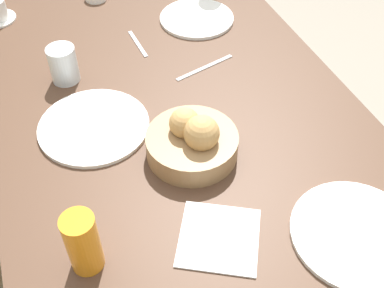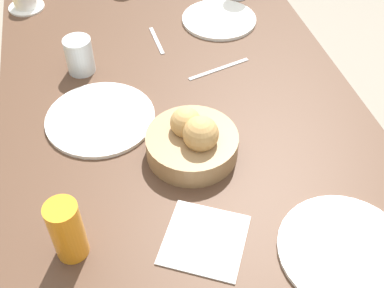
% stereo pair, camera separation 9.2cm
% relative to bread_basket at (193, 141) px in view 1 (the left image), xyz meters
% --- Properties ---
extents(ground_plane, '(10.00, 10.00, 0.00)m').
position_rel_bread_basket_xyz_m(ground_plane, '(0.09, -0.01, -0.79)').
color(ground_plane, gray).
extents(dining_table, '(1.57, 0.91, 0.75)m').
position_rel_bread_basket_xyz_m(dining_table, '(0.09, -0.01, -0.13)').
color(dining_table, '#4C3323').
rests_on(dining_table, ground_plane).
extents(bread_basket, '(0.21, 0.21, 0.12)m').
position_rel_bread_basket_xyz_m(bread_basket, '(0.00, 0.00, 0.00)').
color(bread_basket, '#99754C').
rests_on(bread_basket, dining_table).
extents(plate_near_left, '(0.26, 0.26, 0.01)m').
position_rel_bread_basket_xyz_m(plate_near_left, '(-0.32, -0.22, -0.04)').
color(plate_near_left, white).
rests_on(plate_near_left, dining_table).
extents(plate_near_right, '(0.23, 0.23, 0.01)m').
position_rel_bread_basket_xyz_m(plate_near_right, '(0.53, -0.21, -0.04)').
color(plate_near_right, white).
rests_on(plate_near_right, dining_table).
extents(plate_far_center, '(0.27, 0.27, 0.01)m').
position_rel_bread_basket_xyz_m(plate_far_center, '(0.16, 0.19, -0.04)').
color(plate_far_center, white).
rests_on(plate_far_center, dining_table).
extents(juice_glass, '(0.06, 0.06, 0.14)m').
position_rel_bread_basket_xyz_m(juice_glass, '(-0.19, 0.28, 0.03)').
color(juice_glass, orange).
rests_on(juice_glass, dining_table).
extents(water_tumbler, '(0.07, 0.07, 0.10)m').
position_rel_bread_basket_xyz_m(water_tumbler, '(0.37, 0.22, 0.01)').
color(water_tumbler, silver).
rests_on(water_tumbler, dining_table).
extents(knife_silver, '(0.06, 0.18, 0.00)m').
position_rel_bread_basket_xyz_m(knife_silver, '(0.29, -0.14, -0.04)').
color(knife_silver, '#B7B7BC').
rests_on(knife_silver, dining_table).
extents(spoon_coffee, '(0.14, 0.02, 0.00)m').
position_rel_bread_basket_xyz_m(spoon_coffee, '(0.46, -0.00, -0.04)').
color(spoon_coffee, '#B7B7BC').
rests_on(spoon_coffee, dining_table).
extents(napkin, '(0.21, 0.21, 0.00)m').
position_rel_bread_basket_xyz_m(napkin, '(-0.23, 0.03, -0.04)').
color(napkin, white).
rests_on(napkin, dining_table).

